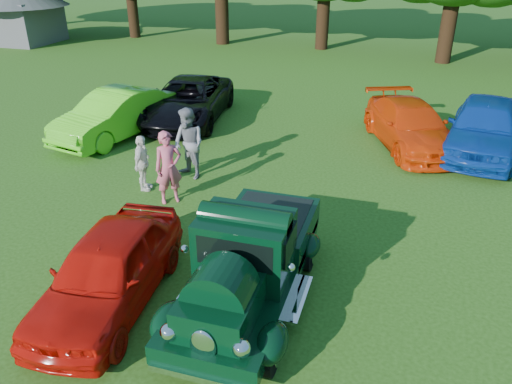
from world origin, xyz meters
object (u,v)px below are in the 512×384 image
(back_car_orange, at_px, (410,126))
(spectator_white, at_px, (142,163))
(back_car_blue, at_px, (484,127))
(gazebo, at_px, (17,4))
(hero_pickup, at_px, (249,262))
(back_car_lime, at_px, (115,115))
(back_car_black, at_px, (188,100))
(spectator_pink, at_px, (168,168))
(red_convertible, at_px, (109,270))
(spectator_grey, at_px, (189,144))

(back_car_orange, bearing_deg, spectator_white, -163.62)
(back_car_blue, relative_size, gazebo, 0.79)
(hero_pickup, height_order, back_car_lime, hero_pickup)
(back_car_lime, xyz_separation_m, gazebo, (-15.37, 14.09, 1.63))
(back_car_orange, distance_m, back_car_blue, 2.18)
(back_car_lime, relative_size, gazebo, 0.73)
(back_car_black, relative_size, spectator_pink, 2.89)
(back_car_black, bearing_deg, red_convertible, -81.48)
(red_convertible, bearing_deg, spectator_pink, 94.88)
(spectator_white, bearing_deg, hero_pickup, -140.25)
(hero_pickup, distance_m, back_car_black, 10.67)
(back_car_black, bearing_deg, spectator_grey, -73.36)
(red_convertible, bearing_deg, hero_pickup, 13.48)
(back_car_blue, height_order, spectator_pink, spectator_pink)
(spectator_grey, bearing_deg, back_car_orange, 64.85)
(back_car_lime, bearing_deg, back_car_black, 67.50)
(back_car_orange, distance_m, spectator_pink, 8.09)
(spectator_grey, bearing_deg, spectator_white, -99.40)
(back_car_blue, xyz_separation_m, spectator_pink, (-7.83, -5.83, 0.07))
(back_car_blue, distance_m, spectator_grey, 9.05)
(back_car_lime, relative_size, back_car_orange, 0.97)
(red_convertible, relative_size, gazebo, 0.63)
(back_car_blue, relative_size, spectator_white, 3.34)
(back_car_blue, xyz_separation_m, spectator_white, (-8.80, -5.40, -0.10))
(gazebo, bearing_deg, back_car_blue, -24.04)
(hero_pickup, xyz_separation_m, back_car_orange, (2.58, 8.89, -0.10))
(back_car_lime, bearing_deg, spectator_grey, -19.74)
(back_car_lime, bearing_deg, back_car_orange, 23.69)
(back_car_black, xyz_separation_m, spectator_pink, (2.21, -6.14, 0.19))
(back_car_black, bearing_deg, back_car_orange, -10.39)
(hero_pickup, xyz_separation_m, red_convertible, (-2.38, -0.81, -0.11))
(spectator_grey, bearing_deg, red_convertible, -52.78)
(back_car_lime, relative_size, back_car_blue, 0.93)
(back_car_blue, xyz_separation_m, spectator_grey, (-7.96, -4.32, 0.13))
(hero_pickup, relative_size, spectator_grey, 2.38)
(hero_pickup, height_order, back_car_blue, hero_pickup)
(red_convertible, relative_size, back_car_orange, 0.84)
(back_car_lime, distance_m, back_car_black, 2.84)
(back_car_orange, bearing_deg, hero_pickup, -128.64)
(spectator_white, bearing_deg, gazebo, 37.11)
(back_car_lime, bearing_deg, spectator_pink, -32.85)
(hero_pickup, relative_size, spectator_white, 3.12)
(back_car_orange, xyz_separation_m, spectator_white, (-6.63, -5.34, 0.06))
(back_car_orange, xyz_separation_m, spectator_pink, (-5.66, -5.77, 0.24))
(back_car_blue, bearing_deg, hero_pickup, -107.77)
(back_car_lime, height_order, back_car_blue, back_car_blue)
(hero_pickup, height_order, red_convertible, hero_pickup)
(back_car_black, bearing_deg, back_car_lime, -132.13)
(hero_pickup, xyz_separation_m, gazebo, (-22.28, 21.00, 1.60))
(spectator_pink, height_order, spectator_grey, spectator_grey)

